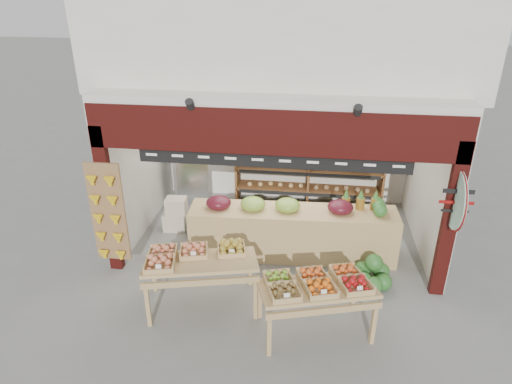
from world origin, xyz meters
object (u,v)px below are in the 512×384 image
object	(u,v)px
back_shelving	(310,153)
refrigerator	(191,162)
display_table_right	(316,285)
cardboard_stack	(187,218)
watermelon_pile	(371,275)
mid_counter	(291,231)
display_table_left	(193,258)

from	to	relation	value
back_shelving	refrigerator	world-z (taller)	back_shelving
back_shelving	display_table_right	bearing A→B (deg)	-87.01
cardboard_stack	watermelon_pile	size ratio (longest dim) A/B	1.41
refrigerator	display_table_right	xyz separation A→B (m)	(2.89, -4.05, -0.10)
mid_counter	display_table_right	bearing A→B (deg)	-76.82
display_table_left	display_table_right	world-z (taller)	display_table_left
back_shelving	mid_counter	distance (m)	2.30
refrigerator	display_table_right	world-z (taller)	refrigerator
refrigerator	cardboard_stack	distance (m)	1.57
display_table_left	mid_counter	bearing A→B (deg)	47.77
mid_counter	watermelon_pile	distance (m)	1.60
back_shelving	cardboard_stack	world-z (taller)	back_shelving
display_table_right	watermelon_pile	xyz separation A→B (m)	(0.93, 1.23, -0.62)
display_table_left	watermelon_pile	xyz separation A→B (m)	(2.81, 0.83, -0.64)
display_table_left	display_table_right	xyz separation A→B (m)	(1.88, -0.40, -0.02)
display_table_right	watermelon_pile	bearing A→B (deg)	52.92
display_table_right	back_shelving	bearing A→B (deg)	92.99
cardboard_stack	display_table_left	world-z (taller)	display_table_left
back_shelving	display_table_right	xyz separation A→B (m)	(0.22, -4.14, -0.42)
mid_counter	display_table_left	xyz separation A→B (m)	(-1.42, -1.57, 0.32)
back_shelving	cardboard_stack	xyz separation A→B (m)	(-2.41, -1.49, -0.96)
cardboard_stack	display_table_left	distance (m)	2.44
refrigerator	cardboard_stack	world-z (taller)	refrigerator
refrigerator	display_table_left	size ratio (longest dim) A/B	0.96
cardboard_stack	mid_counter	xyz separation A→B (m)	(2.17, -0.69, 0.25)
cardboard_stack	watermelon_pile	distance (m)	3.83
refrigerator	back_shelving	bearing A→B (deg)	-17.63
back_shelving	watermelon_pile	bearing A→B (deg)	-68.53
display_table_left	display_table_right	distance (m)	1.92
back_shelving	cardboard_stack	bearing A→B (deg)	-148.34
watermelon_pile	display_table_right	bearing A→B (deg)	-127.08
mid_counter	back_shelving	bearing A→B (deg)	83.61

